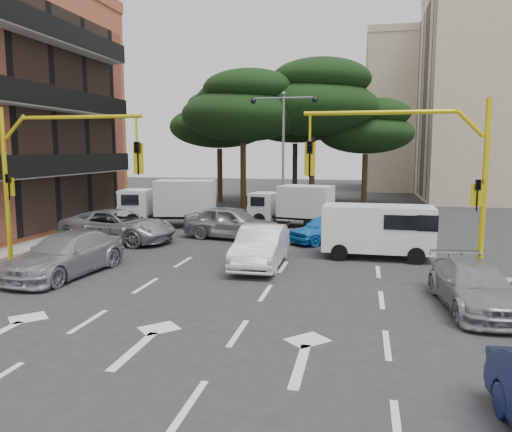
{
  "coord_description": "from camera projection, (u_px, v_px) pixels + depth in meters",
  "views": [
    {
      "loc": [
        4.85,
        -14.75,
        4.42
      ],
      "look_at": [
        0.44,
        5.91,
        1.6
      ],
      "focal_mm": 35.0,
      "sensor_mm": 36.0,
      "label": 1
    }
  ],
  "objects": [
    {
      "name": "box_truck_a",
      "position": [
        169.0,
        203.0,
        28.75
      ],
      "size": [
        5.79,
        3.28,
        2.69
      ],
      "primitive_type": null,
      "rotation": [
        0.0,
        0.0,
        1.76
      ],
      "color": "white",
      "rests_on": "ground"
    },
    {
      "name": "car_silver_wagon",
      "position": [
        66.0,
        254.0,
        17.64
      ],
      "size": [
        2.61,
        5.29,
        1.48
      ],
      "primitive_type": "imported",
      "rotation": [
        0.0,
        0.0,
        -0.11
      ],
      "color": "#9D9EA4",
      "rests_on": "ground"
    },
    {
      "name": "pine_back",
      "position": [
        296.0,
        112.0,
        43.15
      ],
      "size": [
        9.15,
        9.15,
        10.23
      ],
      "color": "#382616",
      "rests_on": "ground"
    },
    {
      "name": "box_truck_b",
      "position": [
        291.0,
        206.0,
        28.92
      ],
      "size": [
        5.13,
        2.92,
        2.38
      ],
      "primitive_type": null,
      "rotation": [
        0.0,
        0.0,
        1.38
      ],
      "color": "silver",
      "rests_on": "ground"
    },
    {
      "name": "van_white",
      "position": [
        377.0,
        231.0,
        20.42
      ],
      "size": [
        4.43,
        2.05,
        2.2
      ],
      "primitive_type": null,
      "rotation": [
        0.0,
        0.0,
        -1.58
      ],
      "color": "white",
      "rests_on": "ground"
    },
    {
      "name": "car_silver_cross_b",
      "position": [
        232.0,
        222.0,
        24.81
      ],
      "size": [
        5.11,
        2.85,
        1.64
      ],
      "primitive_type": "imported",
      "rotation": [
        0.0,
        0.0,
        1.37
      ],
      "color": "#93959A",
      "rests_on": "ground"
    },
    {
      "name": "signal_mast_right",
      "position": [
        425.0,
        166.0,
        15.9
      ],
      "size": [
        5.79,
        0.37,
        6.0
      ],
      "color": "gold",
      "rests_on": "ground"
    },
    {
      "name": "pine_right",
      "position": [
        367.0,
        127.0,
        39.18
      ],
      "size": [
        7.49,
        7.49,
        8.37
      ],
      "color": "#382616",
      "rests_on": "ground"
    },
    {
      "name": "street_lamp_center",
      "position": [
        283.0,
        133.0,
        30.68
      ],
      "size": [
        4.16,
        0.36,
        7.77
      ],
      "color": "slate",
      "rests_on": "median_strip"
    },
    {
      "name": "car_silver_parked",
      "position": [
        475.0,
        286.0,
        13.86
      ],
      "size": [
        2.23,
        4.61,
        1.29
      ],
      "primitive_type": "imported",
      "rotation": [
        0.0,
        0.0,
        0.1
      ],
      "color": "gray",
      "rests_on": "ground"
    },
    {
      "name": "apartment_beige_far",
      "position": [
        440.0,
        113.0,
        54.75
      ],
      "size": [
        16.2,
        12.15,
        16.7
      ],
      "color": "#BCB08D",
      "rests_on": "ground"
    },
    {
      "name": "pine_center",
      "position": [
        314.0,
        98.0,
        37.8
      ],
      "size": [
        9.98,
        9.98,
        11.16
      ],
      "color": "#382616",
      "rests_on": "ground"
    },
    {
      "name": "ground",
      "position": [
        204.0,
        289.0,
        15.89
      ],
      "size": [
        120.0,
        120.0,
        0.0
      ],
      "primitive_type": "plane",
      "color": "#28282B",
      "rests_on": "ground"
    },
    {
      "name": "pine_left_near",
      "position": [
        244.0,
        106.0,
        36.98
      ],
      "size": [
        9.15,
        9.15,
        10.23
      ],
      "color": "#382616",
      "rests_on": "ground"
    },
    {
      "name": "signal_mast_left",
      "position": [
        46.0,
        164.0,
        18.72
      ],
      "size": [
        5.79,
        0.37,
        6.0
      ],
      "color": "gold",
      "rests_on": "ground"
    },
    {
      "name": "car_white_hatch",
      "position": [
        261.0,
        246.0,
        18.96
      ],
      "size": [
        1.7,
        4.66,
        1.53
      ],
      "primitive_type": "imported",
      "rotation": [
        0.0,
        0.0,
        0.02
      ],
      "color": "silver",
      "rests_on": "ground"
    },
    {
      "name": "pine_left_far",
      "position": [
        220.0,
        119.0,
        41.58
      ],
      "size": [
        8.32,
        8.32,
        9.3
      ],
      "color": "#382616",
      "rests_on": "ground"
    },
    {
      "name": "car_blue_compact",
      "position": [
        325.0,
        229.0,
        23.88
      ],
      "size": [
        3.72,
        3.84,
        1.3
      ],
      "primitive_type": "imported",
      "rotation": [
        0.0,
        0.0,
        -0.75
      ],
      "color": "blue",
      "rests_on": "ground"
    },
    {
      "name": "car_silver_cross_a",
      "position": [
        119.0,
        226.0,
        23.93
      ],
      "size": [
        5.96,
        3.42,
        1.57
      ],
      "primitive_type": "imported",
      "rotation": [
        0.0,
        0.0,
        1.42
      ],
      "color": "#94969C",
      "rests_on": "ground"
    },
    {
      "name": "median_strip",
      "position": [
        283.0,
        219.0,
        31.39
      ],
      "size": [
        1.4,
        6.0,
        0.15
      ],
      "primitive_type": "cube",
      "color": "gray",
      "rests_on": "ground"
    }
  ]
}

